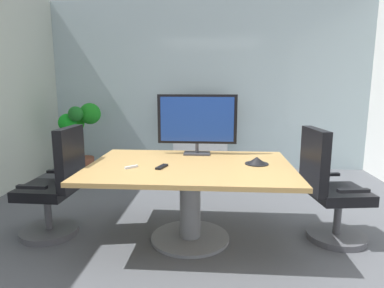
# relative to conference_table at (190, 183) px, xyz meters

# --- Properties ---
(ground_plane) EXTENTS (7.36, 7.36, 0.00)m
(ground_plane) POSITION_rel_conference_table_xyz_m (0.10, -0.30, -0.57)
(ground_plane) COLOR #515459
(wall_back_glass_partition) EXTENTS (5.56, 0.10, 2.89)m
(wall_back_glass_partition) POSITION_rel_conference_table_xyz_m (0.10, 2.88, 0.88)
(wall_back_glass_partition) COLOR #9EB2B7
(wall_back_glass_partition) RESTS_ON ground
(conference_table) EXTENTS (1.89, 1.29, 0.75)m
(conference_table) POSITION_rel_conference_table_xyz_m (0.00, 0.00, 0.00)
(conference_table) COLOR #B2894C
(conference_table) RESTS_ON ground
(office_chair_left) EXTENTS (0.60, 0.58, 1.09)m
(office_chair_left) POSITION_rel_conference_table_xyz_m (-1.33, -0.00, -0.11)
(office_chair_left) COLOR #4C4C51
(office_chair_left) RESTS_ON ground
(office_chair_right) EXTENTS (0.62, 0.60, 1.09)m
(office_chair_right) POSITION_rel_conference_table_xyz_m (1.33, 0.09, -0.11)
(office_chair_right) COLOR #4C4C51
(office_chair_right) RESTS_ON ground
(tv_monitor) EXTENTS (0.84, 0.18, 0.64)m
(tv_monitor) POSITION_rel_conference_table_xyz_m (0.04, 0.48, 0.54)
(tv_monitor) COLOR #333338
(tv_monitor) RESTS_ON conference_table
(wall_display_unit) EXTENTS (1.20, 0.36, 1.31)m
(wall_display_unit) POSITION_rel_conference_table_xyz_m (-0.02, 2.52, -0.13)
(wall_display_unit) COLOR #B7BABC
(wall_display_unit) RESTS_ON ground
(potted_plant) EXTENTS (0.63, 0.59, 1.19)m
(potted_plant) POSITION_rel_conference_table_xyz_m (-1.93, 2.12, 0.20)
(potted_plant) COLOR brown
(potted_plant) RESTS_ON ground
(conference_phone) EXTENTS (0.22, 0.22, 0.07)m
(conference_phone) POSITION_rel_conference_table_xyz_m (0.63, 0.06, 0.21)
(conference_phone) COLOR black
(conference_phone) RESTS_ON conference_table
(remote_control) EXTENTS (0.10, 0.18, 0.02)m
(remote_control) POSITION_rel_conference_table_xyz_m (-0.25, -0.13, 0.19)
(remote_control) COLOR black
(remote_control) RESTS_ON conference_table
(whiteboard_marker) EXTENTS (0.10, 0.11, 0.02)m
(whiteboard_marker) POSITION_rel_conference_table_xyz_m (-0.52, -0.16, 0.19)
(whiteboard_marker) COLOR silver
(whiteboard_marker) RESTS_ON conference_table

